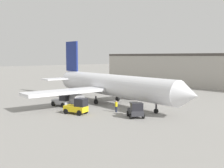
{
  "coord_description": "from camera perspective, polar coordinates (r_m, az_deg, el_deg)",
  "views": [
    {
      "loc": [
        37.98,
        -34.32,
        8.79
      ],
      "look_at": [
        0.0,
        0.0,
        3.67
      ],
      "focal_mm": 45.0,
      "sensor_mm": 36.0,
      "label": 1
    }
  ],
  "objects": [
    {
      "name": "ground_plane",
      "position": [
        51.94,
        0.0,
        -4.03
      ],
      "size": [
        400.0,
        400.0,
        0.0
      ],
      "primitive_type": "plane",
      "color": "gray"
    },
    {
      "name": "airplane",
      "position": [
        52.24,
        -0.66,
        -0.2
      ],
      "size": [
        38.28,
        32.26,
        11.98
      ],
      "rotation": [
        0.0,
        0.0,
        -0.07
      ],
      "color": "white",
      "rests_on": "ground_plane"
    },
    {
      "name": "ground_crew_worker",
      "position": [
        44.16,
        0.87,
        -4.49
      ],
      "size": [
        0.4,
        0.4,
        1.83
      ],
      "rotation": [
        0.0,
        0.0,
        1.63
      ],
      "color": "#1E2338",
      "rests_on": "ground_plane"
    },
    {
      "name": "baggage_tug",
      "position": [
        42.96,
        -7.02,
        -4.6
      ],
      "size": [
        3.9,
        2.89,
        2.47
      ],
      "rotation": [
        0.0,
        0.0,
        0.33
      ],
      "color": "yellow",
      "rests_on": "ground_plane"
    },
    {
      "name": "belt_loader_truck",
      "position": [
        40.36,
        4.86,
        -5.36
      ],
      "size": [
        3.39,
        3.21,
        2.23
      ],
      "rotation": [
        0.0,
        0.0,
        -0.58
      ],
      "color": "#2D2D33",
      "rests_on": "ground_plane"
    },
    {
      "name": "pushback_tug",
      "position": [
        49.95,
        -9.97,
        -3.37
      ],
      "size": [
        3.79,
        2.46,
        2.07
      ],
      "rotation": [
        0.0,
        0.0,
        0.17
      ],
      "color": "#B2B2B7",
      "rests_on": "ground_plane"
    }
  ]
}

